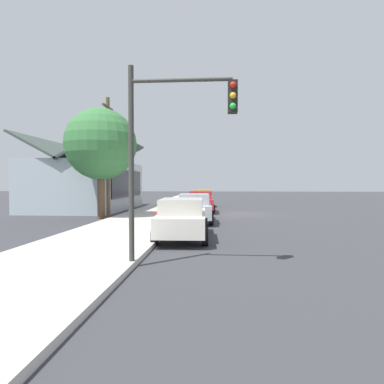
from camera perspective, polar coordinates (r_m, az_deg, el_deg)
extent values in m
plane|color=#38383D|center=(23.58, 7.71, -3.75)|extent=(120.00, 120.00, 0.00)
cube|color=beige|center=(23.91, -5.84, -3.48)|extent=(60.00, 4.20, 0.16)
cube|color=silver|center=(13.12, -1.62, -5.04)|extent=(4.77, 1.94, 0.70)
cube|color=beige|center=(12.60, -1.77, -2.44)|extent=(2.32, 1.64, 0.56)
cylinder|color=black|center=(14.69, -4.69, -5.70)|extent=(0.67, 0.25, 0.66)
cylinder|color=black|center=(14.59, 2.23, -5.75)|extent=(0.67, 0.25, 0.66)
cylinder|color=black|center=(11.83, -6.39, -7.49)|extent=(0.67, 0.25, 0.66)
cylinder|color=black|center=(11.70, 2.25, -7.59)|extent=(0.67, 0.25, 0.66)
cube|color=silver|center=(18.55, 0.39, -3.08)|extent=(4.79, 2.04, 0.70)
cube|color=#A0A2A6|center=(18.04, 0.38, -1.21)|extent=(2.34, 1.69, 0.56)
cylinder|color=black|center=(20.06, -2.10, -3.73)|extent=(0.67, 0.26, 0.66)
cylinder|color=black|center=(20.04, 2.99, -3.74)|extent=(0.67, 0.26, 0.66)
cylinder|color=black|center=(17.17, -2.64, -4.64)|extent=(0.67, 0.26, 0.66)
cylinder|color=black|center=(17.15, 3.32, -4.65)|extent=(0.67, 0.26, 0.66)
cube|color=red|center=(24.79, 1.46, -1.90)|extent=(4.74, 2.02, 0.70)
cube|color=#A9272B|center=(24.29, 1.46, -0.49)|extent=(2.31, 1.68, 0.56)
cylinder|color=black|center=(26.27, -0.49, -2.47)|extent=(0.67, 0.25, 0.66)
cylinder|color=black|center=(26.27, 3.41, -2.47)|extent=(0.67, 0.25, 0.66)
cylinder|color=black|center=(23.39, -0.74, -2.97)|extent=(0.67, 0.25, 0.66)
cylinder|color=black|center=(23.39, 3.64, -2.97)|extent=(0.67, 0.25, 0.66)
cube|color=gold|center=(30.87, 1.74, -1.21)|extent=(4.41, 1.95, 0.70)
cube|color=gold|center=(30.41, 1.75, -0.06)|extent=(2.15, 1.63, 0.56)
cylinder|color=black|center=(32.24, 0.18, -1.71)|extent=(0.67, 0.25, 0.66)
cylinder|color=black|center=(32.25, 3.29, -1.71)|extent=(0.67, 0.25, 0.66)
cylinder|color=black|center=(29.56, 0.06, -2.01)|extent=(0.67, 0.25, 0.66)
cylinder|color=black|center=(29.57, 3.44, -2.01)|extent=(0.67, 0.25, 0.66)
cube|color=#ADBCC6|center=(28.64, -17.42, 0.99)|extent=(10.63, 6.63, 3.84)
cube|color=black|center=(27.57, -10.93, 1.41)|extent=(8.50, 0.08, 2.15)
cube|color=#3F4C47|center=(28.18, -14.31, 6.71)|extent=(11.23, 3.61, 2.02)
cube|color=#3F4C47|center=(29.40, -20.48, 6.44)|extent=(11.23, 3.61, 2.02)
cylinder|color=brown|center=(20.86, -15.32, 0.11)|extent=(0.44, 0.44, 3.34)
sphere|color=#38753D|center=(20.99, -15.38, 7.93)|extent=(4.31, 4.31, 4.31)
cylinder|color=#383833|center=(8.76, -10.36, 4.21)|extent=(0.14, 0.14, 5.20)
cylinder|color=#383833|center=(8.90, -1.86, 18.60)|extent=(0.10, 2.60, 0.10)
cube|color=black|center=(8.74, 6.99, 15.84)|extent=(0.28, 0.24, 0.80)
sphere|color=red|center=(8.66, 7.04, 17.76)|extent=(0.16, 0.16, 0.16)
sphere|color=yellow|center=(8.59, 7.03, 16.09)|extent=(0.16, 0.16, 0.16)
sphere|color=green|center=(8.53, 7.03, 14.40)|extent=(0.16, 0.16, 0.16)
cylinder|color=brown|center=(21.54, -14.19, 5.69)|extent=(0.24, 0.24, 7.50)
cube|color=brown|center=(21.99, -14.25, 13.91)|extent=(1.80, 0.12, 0.12)
cylinder|color=red|center=(15.79, -5.98, -4.81)|extent=(0.22, 0.22, 0.55)
sphere|color=red|center=(15.76, -5.98, -3.56)|extent=(0.18, 0.18, 0.18)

